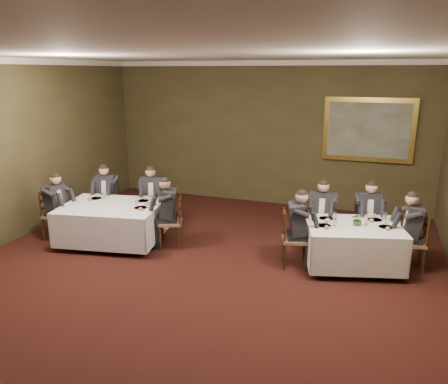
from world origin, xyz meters
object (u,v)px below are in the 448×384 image
Objects in this scene: chair_main_endleft at (294,250)px; diner_main_endleft at (295,238)px; table_main at (353,243)px; chair_main_endright at (411,254)px; chair_sec_endright at (171,232)px; centerpiece at (358,219)px; diner_sec_endleft at (56,214)px; candlestick at (367,217)px; chair_sec_backright at (153,215)px; diner_sec_backright at (152,205)px; diner_main_backleft at (321,223)px; chair_sec_backleft at (109,212)px; painting at (368,130)px; chair_sec_endleft at (57,225)px; chair_main_backright at (366,235)px; diner_sec_backleft at (108,202)px; chair_main_backleft at (321,234)px; diner_sec_endright at (170,221)px; table_second at (112,221)px; diner_main_endright at (412,241)px; diner_main_backright at (367,224)px.

chair_main_endleft is 0.74× the size of diner_main_endleft.
chair_main_endright reaches higher than table_main.
chair_sec_endright is 3.43m from centerpiece.
chair_sec_endright is at bearing -176.59° from table_main.
chair_main_endleft is 1.97m from chair_main_endright.
diner_sec_endleft reaches higher than candlestick.
diner_sec_backright reaches higher than chair_sec_backright.
chair_sec_backleft is at bearing 0.71° from diner_main_backleft.
chair_main_endright is 0.50× the size of painting.
chair_sec_endleft is at bearing -145.78° from painting.
chair_main_endright is 4.22× the size of centerpiece.
chair_main_backright is 0.74× the size of diner_sec_backleft.
chair_main_backleft is 1.18m from candlestick.
candlestick is (5.83, 0.70, 0.40)m from diner_sec_endleft.
diner_sec_endright is 2.37m from chair_sec_endleft.
table_second is 1.56× the size of diner_sec_endright.
chair_main_endright is 0.74× the size of diner_sec_endleft.
chair_main_backright is 1.03m from candlestick.
diner_sec_backright is (0.32, 1.03, 0.06)m from table_second.
diner_main_endleft reaches higher than chair_main_endleft.
painting is (4.17, 2.60, 1.46)m from diner_sec_backright.
chair_sec_endright and chair_sec_endleft have the same top height.
diner_sec_backleft is 1.16m from diner_sec_endleft.
chair_main_backright is 0.74× the size of diner_sec_endright.
diner_main_backleft is 1.00× the size of diner_main_endleft.
diner_main_backleft is at bearing -93.94° from diner_sec_endright.
chair_main_backright and chair_main_endleft have the same top height.
painting is (-0.94, 2.95, 1.46)m from diner_main_endright.
chair_main_endright is (0.95, 0.26, -0.17)m from table_main.
painting reaches higher than chair_main_backright.
chair_main_endright is 4.29m from chair_sec_endright.
diner_main_endright is 1.00× the size of diner_sec_endleft.
table_main is 1.36× the size of diner_sec_endleft.
diner_sec_endleft reaches higher than chair_sec_endright.
chair_main_backleft and chair_main_backright have the same top height.
table_second is 3.54m from chair_main_endleft.
chair_main_backleft is at bearing 159.00° from chair_sec_backright.
diner_sec_endright is 3.55m from candlestick.
diner_main_endright reaches higher than chair_main_backleft.
diner_main_backleft is 1.00× the size of diner_sec_endleft.
chair_main_backleft is 1.00× the size of chair_main_endleft.
chair_main_backright is at bearing -90.00° from diner_main_backright.
chair_sec_endleft is 5.92m from candlestick.
table_main is at bearing -90.00° from painting.
table_main is 3.33m from chair_sec_endright.
diner_main_backright is 1.35× the size of chair_sec_backleft.
chair_main_backright is at bearing 119.23° from diner_main_endleft.
chair_sec_endright is at bearing 10.68° from table_second.
diner_main_backright is (0.00, -0.01, 0.23)m from chair_main_backright.
chair_sec_backright is 1.00× the size of chair_sec_endright.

